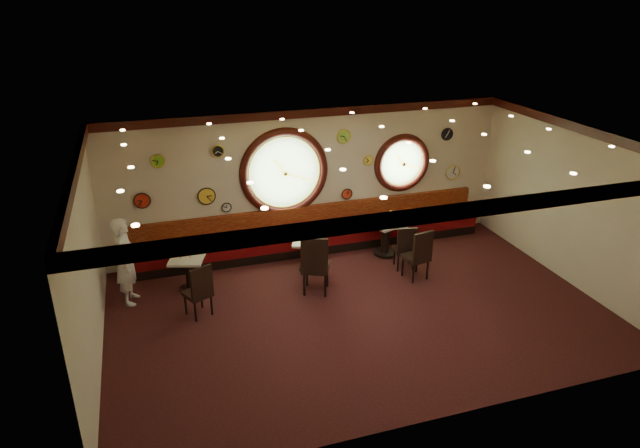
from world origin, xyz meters
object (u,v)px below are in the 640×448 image
Objects in this scene: table_b at (308,251)px; condiment_c_pepper at (390,220)px; condiment_d_pepper at (388,220)px; table_d at (384,234)px; chair_b at (315,261)px; chair_c at (419,252)px; condiment_a_pepper at (190,255)px; condiment_c_salt at (381,219)px; condiment_c_bottle at (391,215)px; condiment_a_salt at (180,256)px; waiter at (126,261)px; condiment_b_pepper at (308,238)px; condiment_b_bottle at (310,235)px; condiment_b_salt at (304,237)px; condiment_d_salt at (378,219)px; chair_a at (199,288)px; table_c at (387,233)px; table_a at (188,270)px; chair_d at (406,245)px; condiment_d_bottle at (390,216)px; condiment_a_bottle at (191,252)px.

condiment_c_pepper reaches higher than table_b.
condiment_d_pepper reaches higher than table_b.
table_d is 2.35m from chair_b.
chair_c reaches higher than condiment_c_pepper.
chair_c is 4.56m from condiment_a_pepper.
condiment_c_salt is 0.20m from condiment_c_pepper.
table_b is 4.86× the size of condiment_c_bottle.
waiter is at bearing -172.81° from condiment_a_salt.
waiter reaches higher than condiment_c_salt.
chair_b is 3.53m from waiter.
chair_c is 6.82× the size of condiment_b_pepper.
condiment_b_bottle is at bearing -175.00° from table_d.
table_b is at bearing -53.38° from condiment_b_salt.
condiment_a_pepper is (-4.14, -0.41, -0.07)m from condiment_d_salt.
chair_c reaches higher than chair_a.
chair_c is (4.40, 0.06, 0.03)m from chair_a.
condiment_c_pepper is at bearing -54.91° from condiment_d_salt.
table_d is at bearing 12.34° from condiment_c_salt.
table_c is at bearing 4.78° from condiment_b_pepper.
table_a is 4.53m from condiment_c_bottle.
condiment_c_pepper reaches higher than condiment_d_pepper.
chair_b is 1.10m from condiment_b_salt.
chair_d is (4.45, -0.50, 0.12)m from table_a.
condiment_d_bottle reaches higher than table_d.
condiment_b_salt is (-1.93, -0.07, 0.22)m from table_c.
condiment_a_salt is 1.05× the size of condiment_d_pepper.
chair_b reaches higher than table_d.
condiment_d_salt reaches higher than condiment_a_bottle.
chair_d is at bearing -6.77° from condiment_a_pepper.
table_c is 0.30m from condiment_d_pepper.
chair_c is at bearing -87.93° from waiter.
waiter reaches higher than chair_b.
chair_d is (0.09, -0.77, 0.04)m from table_c.
condiment_c_salt is at bearing -74.47° from condiment_d_salt.
condiment_a_pepper is at bearing -176.58° from condiment_b_bottle.
condiment_d_pepper reaches higher than condiment_b_pepper.
condiment_a_salt is 1.08× the size of condiment_c_salt.
table_c is at bearing 4.96° from table_b.
chair_d is 4.60m from condiment_a_salt.
condiment_b_pepper is at bearing 2.41° from table_a.
chair_a reaches higher than condiment_d_pepper.
table_a is 8.51× the size of condiment_a_salt.
condiment_c_salt is (4.35, 0.29, 0.12)m from condiment_a_salt.
table_c is (4.36, 0.26, 0.08)m from table_a.
table_d is at bearing 3.94° from condiment_a_salt.
table_a is 0.87× the size of table_d.
chair_d is 4.13× the size of condiment_b_bottle.
condiment_b_bottle is 0.09× the size of waiter.
chair_b is 1.13× the size of chair_c.
condiment_a_salt is at bearing -178.00° from condiment_b_pepper.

